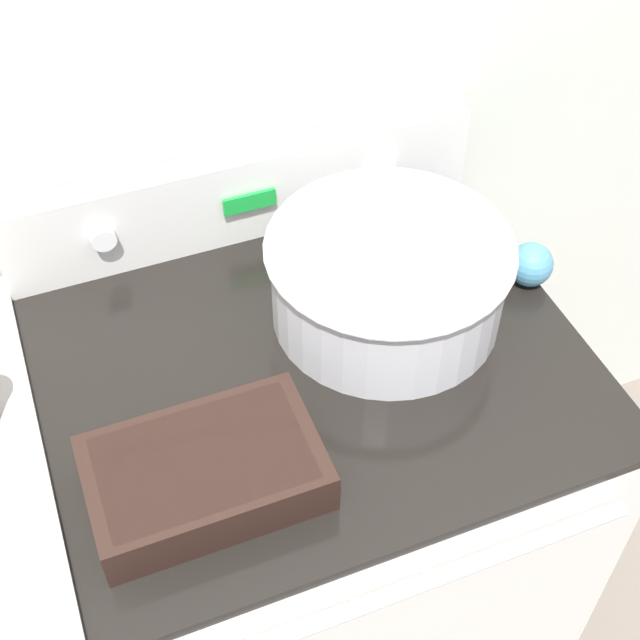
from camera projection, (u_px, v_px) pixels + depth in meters
name	position (u px, v px, depth m)	size (l,w,h in m)	color
kitchen_wall	(222.00, 56.00, 1.36)	(8.00, 0.05, 2.50)	silver
stove_range	(314.00, 521.00, 1.69)	(0.81, 0.71, 0.94)	silver
control_panel	(244.00, 195.00, 1.49)	(0.81, 0.07, 0.16)	silver
mixing_bowl	(388.00, 275.00, 1.35)	(0.38, 0.38, 0.15)	silver
casserole_dish	(205.00, 471.00, 1.16)	(0.30, 0.19, 0.07)	black
ladle	(526.00, 261.00, 1.45)	(0.07, 0.28, 0.07)	teal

